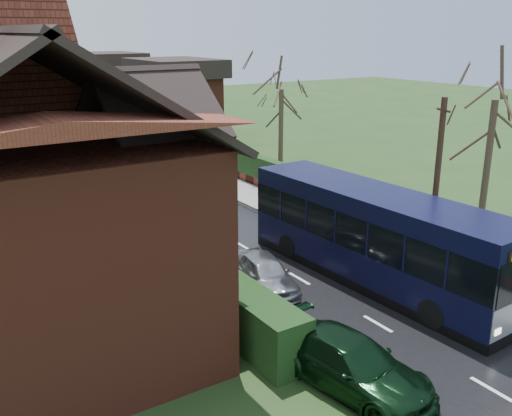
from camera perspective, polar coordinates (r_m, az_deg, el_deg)
ground at (r=19.61m, az=7.93°, el=-9.09°), size 140.00×140.00×0.00m
road at (r=27.33m, az=-5.83°, el=-1.23°), size 6.00×100.00×0.02m
pavement at (r=29.38m, az=1.54°, el=0.31°), size 2.50×100.00×0.14m
kerb_right at (r=28.75m, az=-0.44°, el=-0.07°), size 0.12×100.00×0.14m
kerb_left at (r=26.15m, az=-11.78°, el=-2.29°), size 0.12×100.00×0.10m
front_hedge at (r=21.25m, az=-9.03°, el=-4.64°), size 1.20×16.00×1.60m
picket_fence at (r=21.66m, az=-7.17°, el=-5.11°), size 0.10×16.00×0.90m
right_wall_hedge at (r=30.00m, az=3.99°, el=2.52°), size 0.60×50.00×1.80m
brick_house at (r=18.65m, az=-22.92°, el=2.62°), size 9.30×14.60×10.30m
bus at (r=20.67m, az=11.95°, el=-2.93°), size 2.95×11.01×3.32m
car_silver at (r=19.97m, az=0.89°, el=-6.48°), size 2.08×3.78×1.22m
car_green at (r=15.04m, az=9.46°, el=-15.09°), size 2.56×4.85×1.34m
car_distant at (r=53.59m, az=-20.29°, el=7.66°), size 1.93×4.06×1.28m
bus_stop_sign at (r=20.76m, az=19.11°, el=-2.81°), size 0.23×0.41×2.83m
telegraph_pole at (r=21.88m, az=17.58°, el=2.20°), size 0.36×0.80×6.45m
tree_right_near at (r=25.20m, az=22.93°, el=10.87°), size 3.98×3.98×8.59m
tree_right_far at (r=33.99m, az=2.57°, el=12.41°), size 3.99×3.99×7.71m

